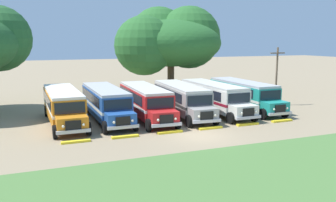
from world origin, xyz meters
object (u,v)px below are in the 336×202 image
object	(u,v)px
parked_bus_slot_0	(63,105)
parked_bus_slot_2	(145,100)
utility_pole	(277,74)
parked_bus_slot_4	(214,96)
broad_shade_tree	(169,41)
parked_bus_slot_1	(106,102)
parked_bus_slot_5	(244,94)
parked_bus_slot_3	(182,98)

from	to	relation	value
parked_bus_slot_0	parked_bus_slot_2	distance (m)	7.14
utility_pole	parked_bus_slot_4	bearing A→B (deg)	-173.93
parked_bus_slot_2	broad_shade_tree	xyz separation A→B (m)	(7.87, 14.15, 5.34)
broad_shade_tree	utility_pole	xyz separation A→B (m)	(7.12, -13.38, -3.57)
parked_bus_slot_4	broad_shade_tree	distance (m)	15.22
parked_bus_slot_1	utility_pole	xyz separation A→B (m)	(18.48, 0.24, 1.77)
parked_bus_slot_5	broad_shade_tree	world-z (taller)	broad_shade_tree
parked_bus_slot_5	parked_bus_slot_4	bearing A→B (deg)	-84.37
parked_bus_slot_1	parked_bus_slot_5	distance (m)	14.12
parked_bus_slot_1	parked_bus_slot_3	xyz separation A→B (m)	(7.07, -0.53, 0.00)
parked_bus_slot_0	parked_bus_slot_1	bearing A→B (deg)	88.34
parked_bus_slot_3	parked_bus_slot_5	bearing A→B (deg)	95.52
parked_bus_slot_1	broad_shade_tree	bearing A→B (deg)	139.46
parked_bus_slot_0	broad_shade_tree	size ratio (longest dim) A/B	0.72
parked_bus_slot_1	utility_pole	size ratio (longest dim) A/B	1.74
parked_bus_slot_4	utility_pole	size ratio (longest dim) A/B	1.75
parked_bus_slot_0	utility_pole	size ratio (longest dim) A/B	1.75
parked_bus_slot_0	parked_bus_slot_5	world-z (taller)	same
parked_bus_slot_2	utility_pole	xyz separation A→B (m)	(14.99, 0.78, 1.77)
broad_shade_tree	parked_bus_slot_0	bearing A→B (deg)	-137.80
parked_bus_slot_0	parked_bus_slot_3	size ratio (longest dim) A/B	1.00
parked_bus_slot_0	parked_bus_slot_3	bearing A→B (deg)	85.85
parked_bus_slot_4	parked_bus_slot_1	bearing A→B (deg)	-94.42
parked_bus_slot_2	utility_pole	size ratio (longest dim) A/B	1.75
parked_bus_slot_1	parked_bus_slot_2	xyz separation A→B (m)	(3.49, -0.53, 0.00)
parked_bus_slot_0	parked_bus_slot_4	size ratio (longest dim) A/B	1.00
parked_bus_slot_5	parked_bus_slot_1	bearing A→B (deg)	-90.96
parked_bus_slot_2	parked_bus_slot_1	bearing A→B (deg)	-96.95
broad_shade_tree	parked_bus_slot_1	bearing A→B (deg)	-129.84
parked_bus_slot_0	parked_bus_slot_1	xyz separation A→B (m)	(3.62, -0.03, 0.00)
parked_bus_slot_3	parked_bus_slot_4	bearing A→B (deg)	91.99
parked_bus_slot_0	parked_bus_slot_5	size ratio (longest dim) A/B	1.00
parked_bus_slot_5	utility_pole	size ratio (longest dim) A/B	1.74
parked_bus_slot_2	parked_bus_slot_4	distance (m)	6.99
parked_bus_slot_4	parked_bus_slot_3	bearing A→B (deg)	-92.35
parked_bus_slot_0	parked_bus_slot_3	distance (m)	10.71
parked_bus_slot_2	parked_bus_slot_3	world-z (taller)	same
parked_bus_slot_5	parked_bus_slot_0	bearing A→B (deg)	-90.86
parked_bus_slot_1	parked_bus_slot_3	bearing A→B (deg)	84.99
parked_bus_slot_0	parked_bus_slot_1	world-z (taller)	same
parked_bus_slot_0	parked_bus_slot_2	size ratio (longest dim) A/B	1.00
parked_bus_slot_2	parked_bus_slot_4	size ratio (longest dim) A/B	1.00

